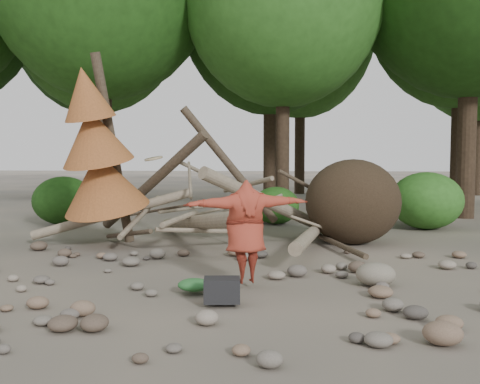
{
  "coord_description": "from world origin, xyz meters",
  "views": [
    {
      "loc": [
        0.87,
        -8.19,
        2.08
      ],
      "look_at": [
        0.17,
        1.5,
        1.4
      ],
      "focal_mm": 40.0,
      "sensor_mm": 36.0,
      "label": 1
    }
  ],
  "objects": [
    {
      "name": "bush_mid",
      "position": [
        0.8,
        7.8,
        0.56
      ],
      "size": [
        1.4,
        1.4,
        1.12
      ],
      "primitive_type": "ellipsoid",
      "color": "#285E1B",
      "rests_on": "ground"
    },
    {
      "name": "frisbee_thrower",
      "position": [
        0.36,
        0.06,
        0.89
      ],
      "size": [
        2.5,
        1.28,
        2.0
      ],
      "color": "maroon",
      "rests_on": "ground"
    },
    {
      "name": "boulder_front_right",
      "position": [
        2.67,
        -2.33,
        0.13
      ],
      "size": [
        0.44,
        0.39,
        0.26
      ],
      "primitive_type": "ellipsoid",
      "color": "brown",
      "rests_on": "ground"
    },
    {
      "name": "bush_right",
      "position": [
        5.0,
        7.0,
        0.8
      ],
      "size": [
        2.0,
        2.0,
        1.6
      ],
      "primitive_type": "ellipsoid",
      "color": "#327022",
      "rests_on": "ground"
    },
    {
      "name": "dead_conifer",
      "position": [
        -3.12,
        3.37,
        2.11
      ],
      "size": [
        2.06,
        2.16,
        4.35
      ],
      "color": "#4C3F30",
      "rests_on": "ground"
    },
    {
      "name": "cloth_orange",
      "position": [
        -0.01,
        -0.81,
        0.05
      ],
      "size": [
        0.27,
        0.22,
        0.1
      ],
      "primitive_type": "ellipsoid",
      "color": "#BA671F",
      "rests_on": "ground"
    },
    {
      "name": "boulder_mid_right",
      "position": [
        2.42,
        0.29,
        0.19
      ],
      "size": [
        0.62,
        0.56,
        0.37
      ],
      "primitive_type": "ellipsoid",
      "color": "gray",
      "rests_on": "ground"
    },
    {
      "name": "ground",
      "position": [
        0.0,
        0.0,
        0.0
      ],
      "size": [
        120.0,
        120.0,
        0.0
      ],
      "primitive_type": "plane",
      "color": "#514C44",
      "rests_on": "ground"
    },
    {
      "name": "backpack",
      "position": [
        0.1,
        -1.0,
        0.16
      ],
      "size": [
        0.52,
        0.37,
        0.33
      ],
      "primitive_type": "cube",
      "rotation": [
        0.0,
        0.0,
        0.09
      ],
      "color": "black",
      "rests_on": "ground"
    },
    {
      "name": "deadfall_pile",
      "position": [
        2.02,
        4.24,
        0.95
      ],
      "size": [
        8.55,
        5.24,
        3.3
      ],
      "color": "#332619",
      "rests_on": "ground"
    },
    {
      "name": "cloth_green",
      "position": [
        -0.38,
        -0.42,
        0.09
      ],
      "size": [
        0.49,
        0.41,
        0.19
      ],
      "primitive_type": "ellipsoid",
      "color": "#27622D",
      "rests_on": "ground"
    },
    {
      "name": "bush_left",
      "position": [
        -5.5,
        7.2,
        0.72
      ],
      "size": [
        1.8,
        1.8,
        1.44
      ],
      "primitive_type": "ellipsoid",
      "color": "#1E4A13",
      "rests_on": "ground"
    }
  ]
}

